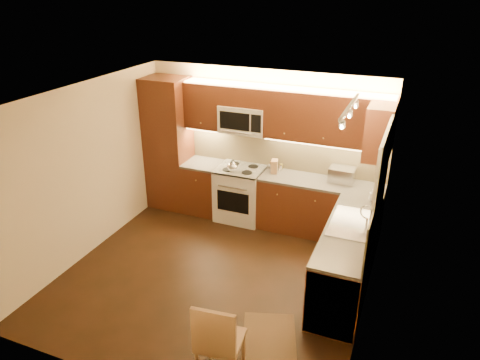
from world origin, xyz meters
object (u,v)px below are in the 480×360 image
at_px(kettle, 232,165).
at_px(dining_chair, 220,338).
at_px(soap_bottle, 372,195).
at_px(toaster_oven, 342,175).
at_px(microwave, 244,119).
at_px(knife_block, 274,166).
at_px(sink, 352,218).
at_px(stove, 240,193).

xyz_separation_m(kettle, dining_chair, (1.16, -3.05, -0.53)).
bearing_deg(soap_bottle, toaster_oven, 115.87).
relative_size(microwave, knife_block, 3.50).
distance_m(sink, knife_block, 1.88).
xyz_separation_m(kettle, knife_block, (0.63, 0.25, -0.01)).
bearing_deg(stove, dining_chair, -71.24).
bearing_deg(knife_block, toaster_oven, -9.34).
xyz_separation_m(sink, knife_block, (-1.44, 1.21, 0.03)).
bearing_deg(toaster_oven, dining_chair, -96.34).
relative_size(stove, kettle, 4.55).
distance_m(kettle, soap_bottle, 2.23).
relative_size(sink, kettle, 4.25).
relative_size(toaster_oven, dining_chair, 0.38).
bearing_deg(toaster_oven, sink, -70.91).
height_order(stove, dining_chair, dining_chair).
xyz_separation_m(microwave, soap_bottle, (2.15, -0.47, -0.74)).
bearing_deg(toaster_oven, kettle, -167.04).
bearing_deg(stove, microwave, 90.00).
bearing_deg(stove, toaster_oven, 4.89).
relative_size(kettle, soap_bottle, 1.22).
bearing_deg(sink, knife_block, 140.14).
height_order(stove, microwave, microwave).
bearing_deg(knife_block, soap_bottle, -27.13).
distance_m(toaster_oven, dining_chair, 3.44).
bearing_deg(knife_block, kettle, -171.06).
bearing_deg(sink, toaster_oven, 106.32).
distance_m(stove, sink, 2.35).
xyz_separation_m(toaster_oven, soap_bottle, (0.52, -0.47, -0.03)).
relative_size(knife_block, soap_bottle, 1.31).
height_order(kettle, toaster_oven, toaster_oven).
bearing_deg(sink, microwave, 147.79).
bearing_deg(toaster_oven, knife_block, -174.08).
bearing_deg(soap_bottle, knife_block, 143.76).
xyz_separation_m(knife_block, dining_chair, (0.54, -3.29, -0.51)).
xyz_separation_m(microwave, kettle, (-0.07, -0.30, -0.70)).
bearing_deg(knife_block, microwave, 161.92).
height_order(sink, soap_bottle, soap_bottle).
distance_m(soap_bottle, dining_chair, 3.10).
distance_m(knife_block, dining_chair, 3.38).
height_order(stove, soap_bottle, soap_bottle).
bearing_deg(toaster_oven, microwave, -177.07).
height_order(sink, knife_block, knife_block).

